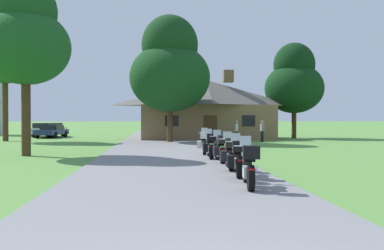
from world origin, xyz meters
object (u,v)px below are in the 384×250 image
motorcycle_black_fourth_in_row (221,149)px  tree_right_of_lodge (294,81)px  motorcycle_yellow_third_in_row (230,154)px  motorcycle_silver_farthest_in_row (204,143)px  tree_by_lodge_front (170,68)px  motorcycle_white_fifth_in_row (210,146)px  bystander_white_shirt_beside_signpost (237,130)px  motorcycle_silver_nearest_to_camera (249,166)px  parked_silver_suv_far_left (49,129)px  tree_left_near (26,37)px  motorcycle_yellow_second_in_row (238,158)px  bystander_gray_shirt_near_lodge (262,130)px  parked_navy_sedan_far_left (52,131)px  tree_left_far (5,52)px

motorcycle_black_fourth_in_row → tree_right_of_lodge: bearing=64.5°
motorcycle_yellow_third_in_row → motorcycle_silver_farthest_in_row: size_ratio=1.00×
tree_by_lodge_front → tree_right_of_lodge: bearing=27.6°
motorcycle_white_fifth_in_row → bystander_white_shirt_beside_signpost: bearing=77.0°
motorcycle_black_fourth_in_row → motorcycle_silver_farthest_in_row: 4.10m
motorcycle_silver_nearest_to_camera → parked_silver_suv_far_left: parked_silver_suv_far_left is taller
motorcycle_silver_farthest_in_row → tree_by_lodge_front: tree_by_lodge_front is taller
motorcycle_silver_farthest_in_row → parked_silver_suv_far_left: 26.00m
motorcycle_yellow_third_in_row → bystander_white_shirt_beside_signpost: bystander_white_shirt_beside_signpost is taller
motorcycle_silver_nearest_to_camera → motorcycle_white_fifth_in_row: (0.04, 8.12, -0.01)m
motorcycle_yellow_third_in_row → tree_left_near: 12.43m
tree_right_of_lodge → motorcycle_yellow_second_in_row: bearing=-111.7°
bystander_gray_shirt_near_lodge → bystander_white_shirt_beside_signpost: bearing=78.2°
motorcycle_silver_nearest_to_camera → tree_left_near: bearing=136.0°
bystander_gray_shirt_near_lodge → tree_left_near: tree_left_near is taller
motorcycle_silver_farthest_in_row → bystander_white_shirt_beside_signpost: size_ratio=1.24×
motorcycle_white_fifth_in_row → tree_right_of_lodge: bearing=64.8°
motorcycle_white_fifth_in_row → bystander_gray_shirt_near_lodge: bystander_gray_shirt_near_lodge is taller
bystander_white_shirt_beside_signpost → tree_by_lodge_front: size_ratio=0.17×
motorcycle_yellow_third_in_row → parked_silver_suv_far_left: bearing=119.1°
motorcycle_white_fifth_in_row → bystander_gray_shirt_near_lodge: bearing=69.6°
motorcycle_silver_farthest_in_row → tree_left_near: tree_left_near is taller
tree_by_lodge_front → parked_navy_sedan_far_left: bearing=140.9°
parked_silver_suv_far_left → motorcycle_black_fourth_in_row: bearing=-51.0°
motorcycle_silver_nearest_to_camera → parked_silver_suv_far_left: (-13.13, 32.86, 0.16)m
motorcycle_yellow_third_in_row → parked_silver_suv_far_left: (-13.32, 28.95, 0.17)m
motorcycle_yellow_second_in_row → parked_navy_sedan_far_left: bearing=119.7°
motorcycle_white_fifth_in_row → parked_silver_suv_far_left: size_ratio=0.43×
motorcycle_yellow_second_in_row → motorcycle_black_fourth_in_row: (0.10, 4.18, 0.00)m
motorcycle_silver_farthest_in_row → tree_left_far: 21.64m
motorcycle_yellow_third_in_row → motorcycle_silver_farthest_in_row: bearing=95.8°
motorcycle_yellow_third_in_row → tree_left_far: size_ratio=0.20×
motorcycle_yellow_second_in_row → bystander_gray_shirt_near_lodge: bearing=80.0°
motorcycle_yellow_third_in_row → parked_navy_sedan_far_left: 29.71m
parked_silver_suv_far_left → bystander_white_shirt_beside_signpost: bearing=-19.9°
motorcycle_silver_farthest_in_row → parked_navy_sedan_far_left: bearing=127.7°
tree_left_far → tree_right_of_lodge: bearing=7.2°
tree_left_near → parked_silver_suv_far_left: size_ratio=1.79×
motorcycle_yellow_third_in_row → tree_by_lodge_front: bearing=99.2°
motorcycle_yellow_second_in_row → tree_by_lodge_front: size_ratio=0.21×
motorcycle_white_fifth_in_row → tree_left_far: bearing=133.4°
motorcycle_silver_nearest_to_camera → bystander_gray_shirt_near_lodge: (5.94, 22.18, 0.33)m
motorcycle_yellow_third_in_row → tree_left_near: tree_left_near is taller
tree_by_lodge_front → motorcycle_white_fifth_in_row: bearing=-84.3°
motorcycle_silver_nearest_to_camera → tree_left_near: tree_left_near is taller
motorcycle_silver_farthest_in_row → motorcycle_silver_nearest_to_camera: bearing=-83.7°
motorcycle_silver_nearest_to_camera → tree_left_far: bearing=127.1°
bystander_gray_shirt_near_lodge → motorcycle_yellow_third_in_row: bearing=150.0°
parked_navy_sedan_far_left → motorcycle_white_fifth_in_row: bearing=-52.4°
motorcycle_white_fifth_in_row → tree_left_near: 10.58m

